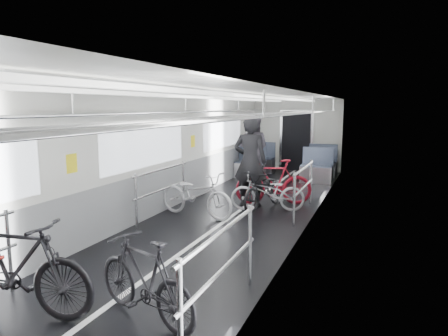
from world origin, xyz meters
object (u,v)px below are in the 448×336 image
(bike_aisle, at_px, (265,190))
(person_seated, at_px, (253,148))
(bike_right_mid, at_px, (268,192))
(person_standing, at_px, (250,162))
(bike_left_far, at_px, (196,194))
(bike_right_far, at_px, (274,182))
(bike_right_near, at_px, (145,279))
(bike_left_mid, at_px, (15,267))

(bike_aisle, distance_m, person_seated, 3.57)
(bike_right_mid, xyz_separation_m, person_standing, (-0.48, 0.26, 0.58))
(bike_right_mid, distance_m, person_standing, 0.80)
(bike_left_far, height_order, bike_right_far, bike_right_far)
(bike_right_near, height_order, bike_right_mid, bike_right_near)
(bike_left_mid, height_order, bike_right_mid, bike_left_mid)
(bike_right_far, relative_size, bike_aisle, 1.06)
(bike_left_far, height_order, bike_aisle, bike_left_far)
(person_standing, bearing_deg, bike_right_far, -149.42)
(bike_right_far, bearing_deg, bike_aisle, -28.74)
(bike_right_mid, height_order, bike_right_far, bike_right_far)
(bike_right_mid, bearing_deg, bike_left_mid, -30.93)
(person_seated, bearing_deg, bike_right_far, 116.56)
(bike_aisle, bearing_deg, bike_left_far, -120.88)
(person_seated, bearing_deg, bike_left_mid, 91.63)
(person_seated, bearing_deg, bike_left_far, 93.47)
(bike_right_far, xyz_separation_m, bike_aisle, (-0.07, -0.44, -0.09))
(bike_left_far, bearing_deg, bike_aisle, -33.26)
(person_standing, bearing_deg, bike_left_far, 52.25)
(bike_right_mid, height_order, person_seated, person_seated)
(bike_right_near, relative_size, bike_aisle, 0.93)
(bike_left_mid, height_order, bike_left_far, bike_left_mid)
(bike_left_mid, xyz_separation_m, bike_right_near, (1.28, 0.43, -0.09))
(bike_right_near, bearing_deg, bike_left_far, -143.30)
(bike_left_far, relative_size, bike_right_near, 1.17)
(bike_left_mid, xyz_separation_m, bike_right_far, (1.26, 5.67, -0.03))
(bike_aisle, height_order, person_standing, person_standing)
(bike_right_near, xyz_separation_m, person_seated, (-1.39, 8.09, 0.51))
(bike_right_mid, height_order, person_standing, person_standing)
(person_standing, xyz_separation_m, person_seated, (-0.92, 3.18, -0.04))
(bike_aisle, height_order, person_seated, person_seated)
(bike_right_far, bearing_deg, bike_left_mid, -32.13)
(bike_right_far, bearing_deg, bike_left_far, -56.92)
(bike_right_near, xyz_separation_m, bike_aisle, (-0.09, 4.80, -0.03))
(bike_left_far, relative_size, bike_aisle, 1.08)
(bike_left_mid, xyz_separation_m, person_seated, (-0.11, 8.52, 0.41))
(bike_aisle, bearing_deg, bike_right_near, -74.79)
(bike_right_mid, bearing_deg, person_seated, -174.55)
(bike_left_far, relative_size, person_seated, 0.90)
(bike_aisle, distance_m, person_standing, 0.69)
(bike_right_far, bearing_deg, person_seated, -173.94)
(bike_left_mid, relative_size, bike_right_far, 1.06)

